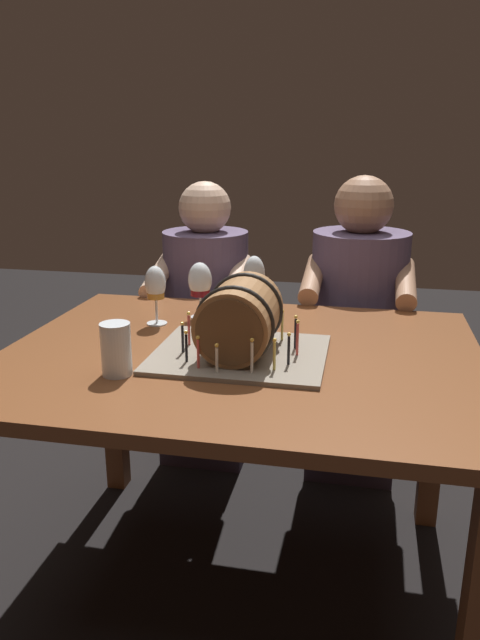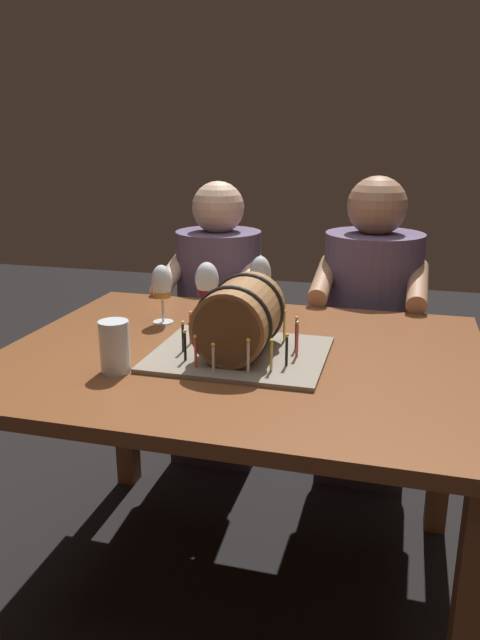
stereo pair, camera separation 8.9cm
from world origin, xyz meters
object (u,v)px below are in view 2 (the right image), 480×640
Objects in this scene: wine_glass_white at (260,278)px; wine_glass_amber at (162,285)px; wine_glass_red at (207,282)px; person_seated_left at (219,335)px; dining_table at (241,388)px; barrel_cake at (240,323)px; beer_pint at (115,348)px; person_seated_right at (368,340)px.

wine_glass_white is 1.13× the size of wine_glass_amber.
wine_glass_red is 0.60m from person_seated_left.
person_seated_left is (-0.30, 0.77, -0.12)m from dining_table.
dining_table is at bearing 99.43° from barrel_cake.
beer_pint is (0.04, -0.41, -0.06)m from wine_glass_amber.
barrel_cake is (0.01, -0.03, 0.20)m from dining_table.
wine_glass_amber is 1.02× the size of wine_glass_red.
person_seated_right is (0.29, 0.81, -0.29)m from barrel_cake.
beer_pint is at bearing -87.73° from person_seated_left.
barrel_cake is 0.39m from wine_glass_amber.
beer_pint is 0.11× the size of person_seated_left.
dining_table is at bearing -111.29° from person_seated_right.
wine_glass_white is (-0.02, 0.32, 0.05)m from barrel_cake.
wine_glass_amber is 0.16× the size of person_seated_left.
beer_pint is at bearing -119.57° from person_seated_right.
wine_glass_white reaches higher than dining_table.
wine_glass_white reaches higher than wine_glass_red.
wine_glass_white is 0.67m from person_seated_left.
wine_glass_amber is 0.42m from beer_pint.
dining_table is 9.83× the size of beer_pint.
dining_table is 0.38m from wine_glass_white.
barrel_cake is 2.50× the size of wine_glass_red.
beer_pint is at bearing -98.05° from wine_glass_red.
dining_table is 6.99× the size of wine_glass_amber.
dining_table is 6.18× the size of wine_glass_white.
barrel_cake reaches higher than beer_pint.
wine_glass_white is 1.15× the size of wine_glass_red.
dining_table is 7.12× the size of wine_glass_red.
person_seated_left is (-0.04, 0.99, -0.29)m from beer_pint.
barrel_cake is at bearing -86.11° from wine_glass_white.
beer_pint is at bearing -145.30° from barrel_cake.
wine_glass_red is 0.76m from person_seated_right.
wine_glass_red is at bearing 121.31° from barrel_cake.
beer_pint is (-0.26, -0.22, 0.17)m from dining_table.
barrel_cake is at bearing 34.70° from beer_pint.
wine_glass_amber is at bearing 143.68° from barrel_cake.
beer_pint is (-0.24, -0.51, -0.08)m from wine_glass_white.
beer_pint is at bearing -115.84° from wine_glass_white.
wine_glass_amber is at bearing -136.31° from person_seated_right.
person_seated_left reaches higher than wine_glass_white.
person_seated_right reaches higher than person_seated_left.
beer_pint reaches higher than dining_table.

